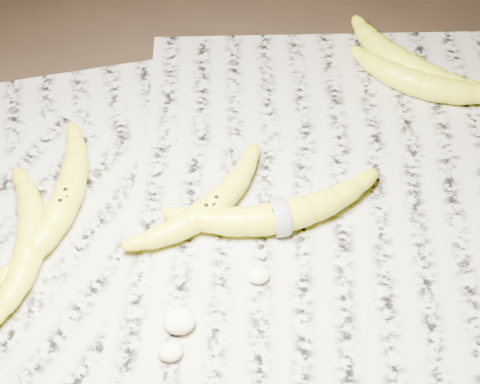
{
  "coord_description": "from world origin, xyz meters",
  "views": [
    {
      "loc": [
        -0.01,
        -0.48,
        0.71
      ],
      "look_at": [
        -0.0,
        0.02,
        0.05
      ],
      "focal_mm": 50.0,
      "sensor_mm": 36.0,
      "label": 1
    }
  ],
  "objects_px": {
    "banana_left_a": "(64,202)",
    "banana_left_b": "(30,240)",
    "banana_upper_a": "(423,83)",
    "banana_upper_b": "(403,62)",
    "banana_taped": "(280,215)",
    "banana_center": "(210,206)"
  },
  "relations": [
    {
      "from": "banana_taped",
      "to": "banana_upper_b",
      "type": "bearing_deg",
      "value": 42.01
    },
    {
      "from": "banana_center",
      "to": "banana_upper_a",
      "type": "xyz_separation_m",
      "value": [
        0.31,
        0.22,
        0.0
      ]
    },
    {
      "from": "banana_left_b",
      "to": "banana_taped",
      "type": "height_order",
      "value": "banana_taped"
    },
    {
      "from": "banana_upper_a",
      "to": "banana_upper_b",
      "type": "height_order",
      "value": "banana_upper_b"
    },
    {
      "from": "banana_left_b",
      "to": "banana_left_a",
      "type": "bearing_deg",
      "value": -32.84
    },
    {
      "from": "banana_left_b",
      "to": "banana_upper_a",
      "type": "bearing_deg",
      "value": -65.84
    },
    {
      "from": "banana_center",
      "to": "banana_upper_b",
      "type": "height_order",
      "value": "banana_upper_b"
    },
    {
      "from": "banana_taped",
      "to": "banana_center",
      "type": "bearing_deg",
      "value": 156.9
    },
    {
      "from": "banana_left_b",
      "to": "banana_upper_b",
      "type": "height_order",
      "value": "banana_upper_b"
    },
    {
      "from": "banana_left_a",
      "to": "banana_taped",
      "type": "distance_m",
      "value": 0.27
    },
    {
      "from": "banana_left_a",
      "to": "banana_taped",
      "type": "relative_size",
      "value": 0.92
    },
    {
      "from": "banana_center",
      "to": "banana_upper_b",
      "type": "relative_size",
      "value": 0.98
    },
    {
      "from": "banana_taped",
      "to": "banana_upper_a",
      "type": "distance_m",
      "value": 0.32
    },
    {
      "from": "banana_left_a",
      "to": "banana_taped",
      "type": "bearing_deg",
      "value": -82.46
    },
    {
      "from": "banana_left_a",
      "to": "banana_upper_a",
      "type": "relative_size",
      "value": 1.1
    },
    {
      "from": "banana_upper_b",
      "to": "banana_left_b",
      "type": "bearing_deg",
      "value": -103.74
    },
    {
      "from": "banana_left_b",
      "to": "banana_upper_a",
      "type": "relative_size",
      "value": 0.95
    },
    {
      "from": "banana_taped",
      "to": "banana_upper_a",
      "type": "xyz_separation_m",
      "value": [
        0.22,
        0.23,
        -0.0
      ]
    },
    {
      "from": "banana_left_a",
      "to": "banana_left_b",
      "type": "xyz_separation_m",
      "value": [
        -0.03,
        -0.06,
        -0.0
      ]
    },
    {
      "from": "banana_upper_b",
      "to": "banana_left_a",
      "type": "bearing_deg",
      "value": -107.02
    },
    {
      "from": "banana_left_b",
      "to": "banana_upper_b",
      "type": "bearing_deg",
      "value": -60.96
    },
    {
      "from": "banana_left_b",
      "to": "banana_taped",
      "type": "bearing_deg",
      "value": -86.67
    }
  ]
}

